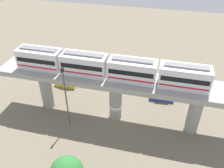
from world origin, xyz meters
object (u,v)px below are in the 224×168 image
Objects in this scene: parked_car_red at (109,74)px; parked_car_yellow at (66,82)px; signal_post at (66,96)px; train at (108,67)px; parked_car_blue at (162,95)px.

parked_car_yellow is (4.84, -7.17, 0.00)m from parked_car_red.
signal_post is at bearing 29.12° from parked_car_yellow.
parked_car_yellow is (-6.34, -9.94, -8.37)m from train.
signal_post reaches higher than parked_car_red.
train reaches higher than parked_car_red.
parked_car_red is at bearing 170.29° from signal_post.
parked_car_red and parked_car_yellow have the same top height.
parked_car_red and parked_car_blue have the same top height.
signal_post reaches higher than parked_car_blue.
parked_car_blue is at bearing 129.12° from train.
train is 6.37× the size of parked_car_blue.
train is 14.24m from parked_car_red.
parked_car_red is at bearing -116.74° from parked_car_blue.
signal_post is (3.40, -5.26, -3.50)m from train.
parked_car_yellow is at bearing -122.52° from train.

